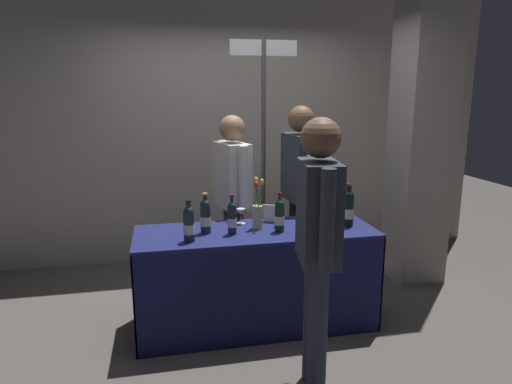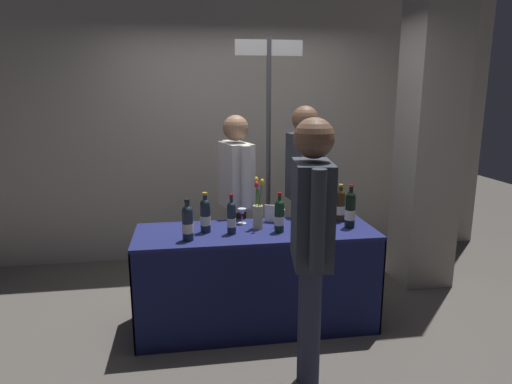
% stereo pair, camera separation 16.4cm
% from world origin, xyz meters
% --- Properties ---
extents(ground_plane, '(12.00, 12.00, 0.00)m').
position_xyz_m(ground_plane, '(0.00, 0.00, 0.00)').
color(ground_plane, '#514C47').
extents(back_partition, '(5.96, 0.12, 3.04)m').
position_xyz_m(back_partition, '(0.00, 1.67, 1.52)').
color(back_partition, '#9E998E').
rests_on(back_partition, ground_plane).
extents(concrete_pillar, '(0.47, 0.47, 3.29)m').
position_xyz_m(concrete_pillar, '(1.73, 0.62, 1.64)').
color(concrete_pillar, gray).
rests_on(concrete_pillar, ground_plane).
extents(tasting_table, '(1.84, 0.65, 0.79)m').
position_xyz_m(tasting_table, '(0.00, 0.00, 0.54)').
color(tasting_table, '#191E51').
rests_on(tasting_table, ground_plane).
extents(featured_wine_bottle, '(0.08, 0.08, 0.33)m').
position_xyz_m(featured_wine_bottle, '(0.74, -0.05, 0.93)').
color(featured_wine_bottle, black).
rests_on(featured_wine_bottle, tasting_table).
extents(display_bottle_0, '(0.07, 0.07, 0.31)m').
position_xyz_m(display_bottle_0, '(0.17, -0.07, 0.91)').
color(display_bottle_0, black).
rests_on(display_bottle_0, tasting_table).
extents(display_bottle_1, '(0.07, 0.07, 0.30)m').
position_xyz_m(display_bottle_1, '(-0.19, -0.06, 0.91)').
color(display_bottle_1, '#192333').
rests_on(display_bottle_1, tasting_table).
extents(display_bottle_2, '(0.07, 0.07, 0.31)m').
position_xyz_m(display_bottle_2, '(0.59, 0.12, 0.92)').
color(display_bottle_2, '#192333').
rests_on(display_bottle_2, tasting_table).
extents(display_bottle_3, '(0.08, 0.08, 0.31)m').
position_xyz_m(display_bottle_3, '(-0.38, 0.01, 0.92)').
color(display_bottle_3, '#192333').
rests_on(display_bottle_3, tasting_table).
extents(display_bottle_4, '(0.08, 0.08, 0.30)m').
position_xyz_m(display_bottle_4, '(0.82, 0.17, 0.91)').
color(display_bottle_4, black).
rests_on(display_bottle_4, tasting_table).
extents(display_bottle_5, '(0.08, 0.08, 0.30)m').
position_xyz_m(display_bottle_5, '(-0.52, -0.16, 0.92)').
color(display_bottle_5, '#192333').
rests_on(display_bottle_5, tasting_table).
extents(display_bottle_6, '(0.08, 0.08, 0.31)m').
position_xyz_m(display_bottle_6, '(0.72, 0.14, 0.92)').
color(display_bottle_6, '#38230F').
rests_on(display_bottle_6, tasting_table).
extents(wine_glass_near_vendor, '(0.07, 0.07, 0.12)m').
position_xyz_m(wine_glass_near_vendor, '(-0.08, 0.19, 0.87)').
color(wine_glass_near_vendor, silver).
rests_on(wine_glass_near_vendor, tasting_table).
extents(wine_glass_mid, '(0.07, 0.07, 0.14)m').
position_xyz_m(wine_glass_mid, '(0.21, 0.06, 0.88)').
color(wine_glass_mid, silver).
rests_on(wine_glass_mid, tasting_table).
extents(flower_vase, '(0.08, 0.09, 0.40)m').
position_xyz_m(flower_vase, '(0.02, 0.04, 0.92)').
color(flower_vase, tan).
rests_on(flower_vase, tasting_table).
extents(brochure_stand, '(0.14, 0.09, 0.15)m').
position_xyz_m(brochure_stand, '(0.17, 0.18, 0.86)').
color(brochure_stand, silver).
rests_on(brochure_stand, tasting_table).
extents(vendor_presenter, '(0.25, 0.60, 1.71)m').
position_xyz_m(vendor_presenter, '(0.53, 0.60, 1.03)').
color(vendor_presenter, black).
rests_on(vendor_presenter, ground_plane).
extents(vendor_assistant, '(0.30, 0.54, 1.63)m').
position_xyz_m(vendor_assistant, '(-0.08, 0.62, 0.97)').
color(vendor_assistant, '#4C4233').
rests_on(vendor_assistant, ground_plane).
extents(taster_foreground_right, '(0.27, 0.55, 1.69)m').
position_xyz_m(taster_foreground_right, '(0.19, -0.85, 1.01)').
color(taster_foreground_right, '#2D3347').
rests_on(taster_foreground_right, ground_plane).
extents(booth_signpost, '(0.62, 0.04, 2.32)m').
position_xyz_m(booth_signpost, '(0.27, 0.93, 1.41)').
color(booth_signpost, '#47474C').
rests_on(booth_signpost, ground_plane).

